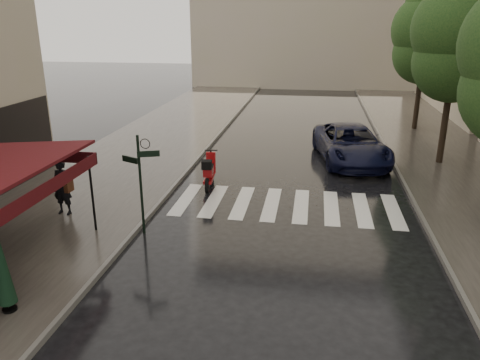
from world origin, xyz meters
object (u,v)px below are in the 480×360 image
(pedestrian_with_umbrella, at_px, (59,165))
(parked_car, at_px, (351,144))
(parasol_front, at_px, (1,263))
(scooter, at_px, (209,172))

(pedestrian_with_umbrella, xyz_separation_m, parked_car, (9.75, 8.10, -1.00))
(parasol_front, bearing_deg, pedestrian_with_umbrella, 106.27)
(scooter, distance_m, parasol_front, 9.33)
(parasol_front, bearing_deg, parked_car, 58.55)
(parked_car, relative_size, parasol_front, 2.69)
(pedestrian_with_umbrella, height_order, parasol_front, pedestrian_with_umbrella)
(pedestrian_with_umbrella, distance_m, parasol_front, 5.55)
(pedestrian_with_umbrella, distance_m, scooter, 5.61)
(pedestrian_with_umbrella, relative_size, scooter, 1.29)
(scooter, relative_size, parasol_front, 0.91)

